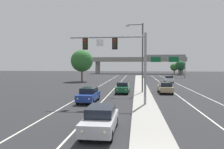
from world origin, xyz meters
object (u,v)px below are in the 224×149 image
object	(u,v)px
street_lamp_median	(141,53)
overhead_signal_mast	(120,53)
car_oncoming_silver	(101,119)
car_oncoming_green	(123,87)
highway_sign_gantry	(165,59)
tree_far_left_c	(82,61)
car_oncoming_blue	(89,95)
car_receding_white	(169,79)
car_receding_tan	(165,87)
tree_far_right_c	(180,66)
tree_far_right_b	(174,67)

from	to	relation	value
street_lamp_median	overhead_signal_mast	bearing A→B (deg)	-103.38
car_oncoming_silver	car_oncoming_green	xyz separation A→B (m)	(0.17, 18.39, 0.00)
highway_sign_gantry	tree_far_left_c	xyz separation A→B (m)	(-22.52, -19.34, -1.03)
car_oncoming_blue	highway_sign_gantry	size ratio (longest dim) A/B	0.34
tree_far_left_c	car_receding_white	bearing A→B (deg)	-1.20
car_oncoming_blue	car_receding_tan	bearing A→B (deg)	42.55
tree_far_left_c	car_receding_tan	bearing A→B (deg)	-48.21
car_oncoming_green	car_receding_white	size ratio (longest dim) A/B	1.00
street_lamp_median	car_oncoming_silver	world-z (taller)	street_lamp_median
car_receding_tan	car_oncoming_silver	bearing A→B (deg)	-108.51
tree_far_left_c	tree_far_right_c	size ratio (longest dim) A/B	1.34
tree_far_right_b	tree_far_left_c	bearing A→B (deg)	-124.60
car_receding_tan	car_receding_white	world-z (taller)	same
overhead_signal_mast	highway_sign_gantry	size ratio (longest dim) A/B	0.59
overhead_signal_mast	car_receding_tan	distance (m)	12.39
car_oncoming_green	tree_far_left_c	distance (m)	23.69
car_oncoming_green	tree_far_right_b	size ratio (longest dim) A/B	0.92
tree_far_right_b	highway_sign_gantry	bearing A→B (deg)	-106.87
overhead_signal_mast	street_lamp_median	xyz separation A→B (m)	(2.28, 9.58, 0.44)
highway_sign_gantry	tree_far_right_b	xyz separation A→B (m)	(7.19, 23.71, -2.99)
car_receding_tan	highway_sign_gantry	xyz separation A→B (m)	(4.88, 39.08, 5.34)
car_oncoming_blue	car_receding_white	distance (m)	30.74
car_receding_tan	street_lamp_median	bearing A→B (deg)	-173.90
highway_sign_gantry	car_receding_white	bearing A→B (deg)	-94.43
car_oncoming_blue	tree_far_left_c	distance (m)	29.87
car_oncoming_green	highway_sign_gantry	size ratio (longest dim) A/B	0.34
car_oncoming_silver	car_oncoming_green	bearing A→B (deg)	89.46
car_oncoming_green	highway_sign_gantry	xyz separation A→B (m)	(11.05, 39.62, 5.34)
car_oncoming_green	car_receding_white	bearing A→B (deg)	64.38
street_lamp_median	tree_far_right_c	world-z (taller)	street_lamp_median
car_oncoming_silver	tree_far_left_c	size ratio (longest dim) A/B	0.57
street_lamp_median	car_oncoming_silver	distance (m)	19.41
car_receding_white	highway_sign_gantry	size ratio (longest dim) A/B	0.34
car_receding_tan	highway_sign_gantry	size ratio (longest dim) A/B	0.34
tree_far_left_c	tree_far_right_b	xyz separation A→B (m)	(29.71, 43.06, -1.95)
tree_far_left_c	car_oncoming_silver	bearing A→B (deg)	-73.71
car_oncoming_green	car_receding_tan	bearing A→B (deg)	5.02
car_oncoming_green	tree_far_left_c	xyz separation A→B (m)	(-11.47, 20.27, 4.31)
car_oncoming_silver	car_receding_tan	xyz separation A→B (m)	(6.34, 18.94, 0.00)
car_receding_tan	tree_far_right_c	world-z (taller)	tree_far_right_c
overhead_signal_mast	tree_far_right_c	size ratio (longest dim) A/B	1.34
street_lamp_median	highway_sign_gantry	xyz separation A→B (m)	(8.43, 39.46, 0.37)
car_oncoming_silver	car_receding_tan	distance (m)	19.97
car_oncoming_green	tree_far_right_c	distance (m)	60.37
car_receding_white	highway_sign_gantry	world-z (taller)	highway_sign_gantry
car_oncoming_silver	overhead_signal_mast	bearing A→B (deg)	86.72
car_receding_tan	car_receding_white	size ratio (longest dim) A/B	1.00
car_oncoming_blue	tree_far_left_c	world-z (taller)	tree_far_left_c
car_receding_white	tree_far_right_b	size ratio (longest dim) A/B	0.92
street_lamp_median	car_oncoming_silver	xyz separation A→B (m)	(-2.79, -18.56, -4.97)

